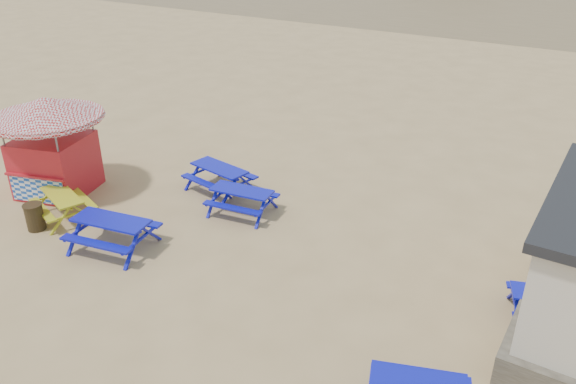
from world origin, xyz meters
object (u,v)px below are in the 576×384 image
Objects in this scene: litter_bin at (35,217)px; picnic_table_blue_b at (242,201)px; picnic_table_yellow at (64,206)px; ice_cream_kiosk at (50,134)px; picnic_table_blue_a at (220,179)px.

picnic_table_blue_b is at bearing 41.81° from litter_bin.
ice_cream_kiosk is (-1.58, 1.06, 1.58)m from picnic_table_yellow.
picnic_table_blue_a is 2.77× the size of litter_bin.
litter_bin is (-0.11, -0.88, 0.02)m from picnic_table_yellow.
picnic_table_yellow is 0.49× the size of ice_cream_kiosk.
litter_bin is at bearing -147.03° from picnic_table_blue_b.
picnic_table_yellow is at bearing 83.20° from litter_bin.
picnic_table_blue_b is 5.18m from picnic_table_yellow.
picnic_table_yellow is at bearing -51.26° from ice_cream_kiosk.
picnic_table_blue_a is 1.06× the size of picnic_table_blue_b.
picnic_table_blue_a is 1.01× the size of picnic_table_yellow.
litter_bin is (-2.83, -4.71, -0.01)m from picnic_table_blue_a.
litter_bin is (1.48, -1.94, -1.56)m from ice_cream_kiosk.
picnic_table_yellow is at bearing -153.54° from picnic_table_blue_b.
picnic_table_yellow is 2.48m from ice_cream_kiosk.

